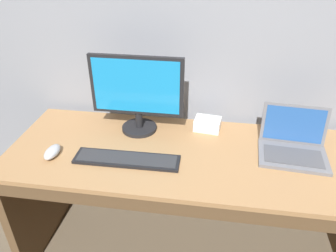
{
  "coord_description": "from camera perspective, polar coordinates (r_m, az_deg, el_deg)",
  "views": [
    {
      "loc": [
        0.07,
        -1.27,
        1.63
      ],
      "look_at": [
        -0.12,
        0.0,
        0.86
      ],
      "focal_mm": 34.49,
      "sensor_mm": 36.0,
      "label": 1
    }
  ],
  "objects": [
    {
      "name": "ground_plane",
      "position": [
        2.07,
        3.57,
        -21.28
      ],
      "size": [
        14.0,
        14.0,
        0.0
      ],
      "primitive_type": "plane",
      "color": "brown"
    },
    {
      "name": "desk",
      "position": [
        1.68,
        4.09,
        -10.96
      ],
      "size": [
        1.8,
        0.65,
        0.72
      ],
      "color": "#A87A4C",
      "rests_on": "ground"
    },
    {
      "name": "laptop_space_gray",
      "position": [
        1.64,
        21.24,
        -3.17
      ],
      "size": [
        0.33,
        0.28,
        0.21
      ],
      "color": "slate",
      "rests_on": "desk"
    },
    {
      "name": "external_monitor",
      "position": [
        1.63,
        -5.49,
        5.77
      ],
      "size": [
        0.47,
        0.18,
        0.41
      ],
      "color": "black",
      "rests_on": "desk"
    },
    {
      "name": "wired_keyboard",
      "position": [
        1.51,
        -7.28,
        -5.85
      ],
      "size": [
        0.49,
        0.12,
        0.02
      ],
      "color": "black",
      "rests_on": "desk"
    },
    {
      "name": "computer_mouse",
      "position": [
        1.62,
        -19.78,
        -4.32
      ],
      "size": [
        0.06,
        0.12,
        0.04
      ],
      "primitive_type": "ellipsoid",
      "rotation": [
        0.0,
        0.0,
        -0.01
      ],
      "color": "#B7B7BC",
      "rests_on": "desk"
    },
    {
      "name": "external_drive_box",
      "position": [
        1.74,
        6.99,
        0.36
      ],
      "size": [
        0.15,
        0.12,
        0.06
      ],
      "primitive_type": "cube",
      "rotation": [
        0.0,
        0.0,
        -0.12
      ],
      "color": "silver",
      "rests_on": "desk"
    }
  ]
}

